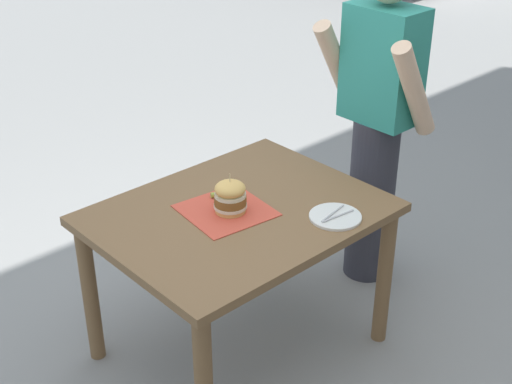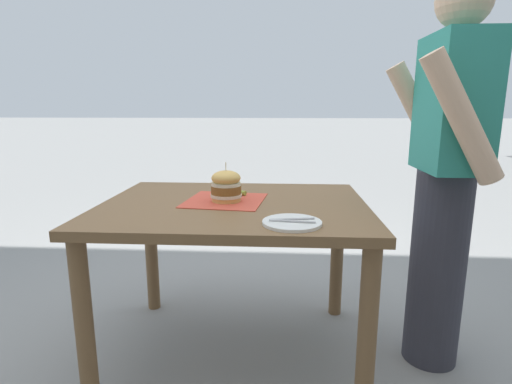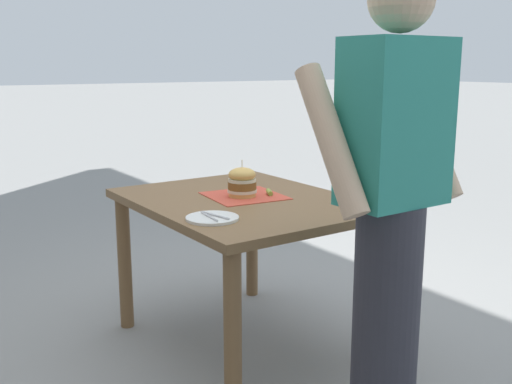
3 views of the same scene
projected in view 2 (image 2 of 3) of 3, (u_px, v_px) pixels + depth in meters
ground_plane at (236, 350)px, 1.95m from camera, size 80.00×80.00×0.00m
patio_table at (234, 226)px, 1.82m from camera, size 0.93×1.18×0.75m
serving_paper at (225, 200)px, 1.83m from camera, size 0.38×0.38×0.00m
sandwich at (226, 186)px, 1.80m from camera, size 0.14×0.14×0.18m
pickle_spear at (239, 193)px, 1.93m from camera, size 0.05×0.08×0.02m
side_plate_with_forks at (292, 223)px, 1.47m from camera, size 0.22×0.22×0.02m
diner_across_table at (446, 174)px, 1.72m from camera, size 0.55×0.35×1.69m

